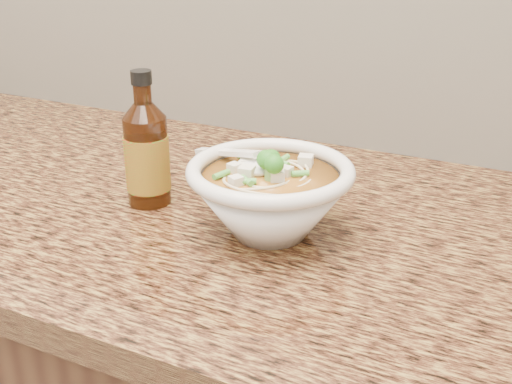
% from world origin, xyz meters
% --- Properties ---
extents(counter_slab, '(4.00, 0.68, 0.04)m').
position_xyz_m(counter_slab, '(0.00, 1.68, 0.88)').
color(counter_slab, olive).
rests_on(counter_slab, cabinet).
extents(soup_bowl, '(0.24, 0.21, 0.12)m').
position_xyz_m(soup_bowl, '(0.16, 1.61, 0.95)').
color(soup_bowl, white).
rests_on(soup_bowl, counter_slab).
extents(hot_sauce_bottle, '(0.08, 0.08, 0.19)m').
position_xyz_m(hot_sauce_bottle, '(-0.04, 1.63, 0.97)').
color(hot_sauce_bottle, '#3E1B08').
rests_on(hot_sauce_bottle, counter_slab).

